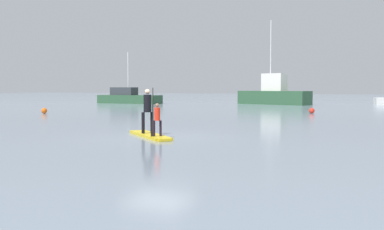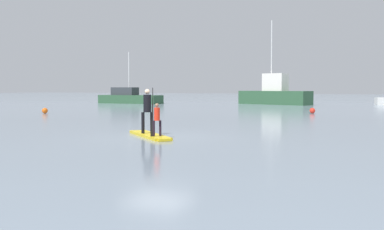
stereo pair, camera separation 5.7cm
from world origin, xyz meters
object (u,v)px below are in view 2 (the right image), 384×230
object	(u,v)px
paddler_adult	(147,108)
paddler_child_solo	(157,118)
paddleboard_near	(150,135)
mooring_buoy_near	(312,111)
fishing_boat_green_midground	(129,98)
mooring_buoy_mid	(45,111)
motor_boat_small_navy	(275,94)

from	to	relation	value
paddler_adult	paddler_child_solo	world-z (taller)	paddler_adult
paddleboard_near	mooring_buoy_near	world-z (taller)	mooring_buoy_near
fishing_boat_green_midground	mooring_buoy_mid	xyz separation A→B (m)	(6.59, -20.71, -0.48)
paddler_adult	motor_boat_small_navy	world-z (taller)	motor_boat_small_navy
motor_boat_small_navy	mooring_buoy_mid	distance (m)	26.84
mooring_buoy_mid	paddler_child_solo	bearing A→B (deg)	-34.47
mooring_buoy_near	paddler_child_solo	bearing A→B (deg)	-94.84
paddler_adult	fishing_boat_green_midground	xyz separation A→B (m)	(-21.42, 30.70, -0.40)
paddler_child_solo	fishing_boat_green_midground	size ratio (longest dim) A/B	0.16
paddler_adult	mooring_buoy_near	distance (m)	18.74
mooring_buoy_near	mooring_buoy_mid	world-z (taller)	mooring_buoy_mid
paddler_adult	mooring_buoy_mid	size ratio (longest dim) A/B	4.31
fishing_boat_green_midground	mooring_buoy_near	bearing A→B (deg)	-26.91
motor_boat_small_navy	mooring_buoy_near	distance (m)	18.09
paddler_child_solo	mooring_buoy_mid	xyz separation A→B (m)	(-15.71, 10.79, -0.57)
motor_boat_small_navy	fishing_boat_green_midground	bearing A→B (deg)	-165.42
paddler_child_solo	mooring_buoy_mid	distance (m)	19.07
paddleboard_near	fishing_boat_green_midground	bearing A→B (deg)	125.02
paddler_child_solo	mooring_buoy_near	world-z (taller)	paddler_child_solo
paddler_adult	paddleboard_near	bearing A→B (deg)	-42.29
paddler_child_solo	motor_boat_small_navy	xyz separation A→B (m)	(-5.91, 35.76, 0.34)
paddleboard_near	fishing_boat_green_midground	xyz separation A→B (m)	(-21.67, 30.92, 0.64)
mooring_buoy_near	paddler_adult	bearing A→B (deg)	-97.74
paddleboard_near	mooring_buoy_near	size ratio (longest dim) A/B	7.55
motor_boat_small_navy	mooring_buoy_mid	bearing A→B (deg)	-111.43
paddleboard_near	motor_boat_small_navy	size ratio (longest dim) A/B	0.33
mooring_buoy_near	paddleboard_near	bearing A→B (deg)	-96.92
paddleboard_near	mooring_buoy_near	bearing A→B (deg)	83.08
mooring_buoy_near	motor_boat_small_navy	bearing A→B (deg)	114.71
paddleboard_near	fishing_boat_green_midground	size ratio (longest dim) A/B	0.40
mooring_buoy_mid	paddleboard_near	bearing A→B (deg)	-34.12
paddleboard_near	mooring_buoy_mid	size ratio (longest dim) A/B	7.43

